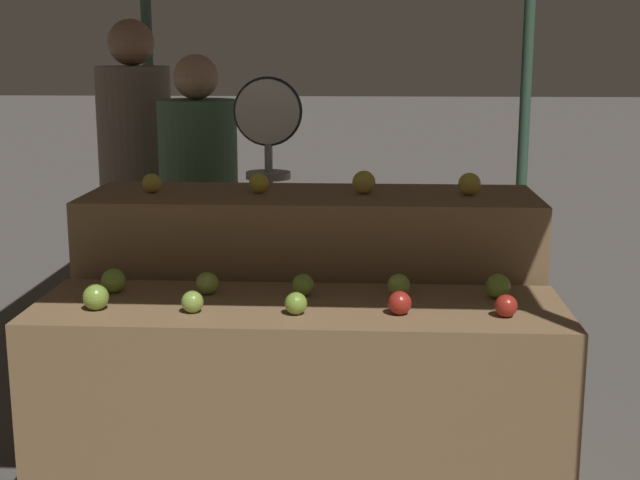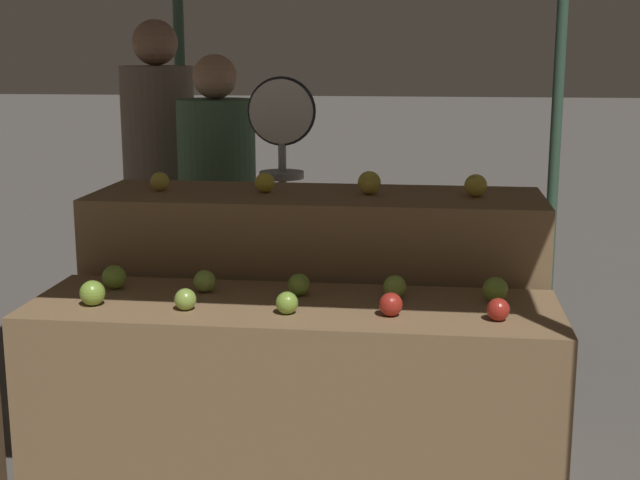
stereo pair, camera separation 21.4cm
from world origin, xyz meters
name	(u,v)px [view 2 (the right image)]	position (x,y,z in m)	size (l,w,h in m)	color
display_counter_front	(294,424)	(0.00, 0.00, 0.42)	(1.73, 0.55, 0.85)	olive
display_counter_back	(316,331)	(0.00, 0.60, 0.56)	(1.73, 0.55, 1.11)	olive
apple_front_0	(92,293)	(-0.64, -0.10, 0.89)	(0.08, 0.08, 0.08)	#84AD3D
apple_front_1	(185,299)	(-0.33, -0.12, 0.88)	(0.07, 0.07, 0.07)	#8EB247
apple_front_2	(286,303)	(0.00, -0.12, 0.88)	(0.07, 0.07, 0.07)	#84AD3D
apple_front_3	(391,304)	(0.32, -0.10, 0.88)	(0.07, 0.07, 0.07)	#AD281E
apple_front_4	(498,309)	(0.65, -0.11, 0.88)	(0.07, 0.07, 0.07)	#AD281E
apple_front_5	(114,277)	(-0.64, 0.11, 0.89)	(0.08, 0.08, 0.08)	#84AD3D
apple_front_6	(205,281)	(-0.32, 0.10, 0.88)	(0.08, 0.08, 0.08)	#8EB247
apple_front_7	(299,285)	(0.01, 0.10, 0.88)	(0.08, 0.08, 0.08)	#7AA338
apple_front_8	(395,287)	(0.33, 0.11, 0.88)	(0.08, 0.08, 0.08)	#8EB247
apple_front_9	(495,289)	(0.66, 0.10, 0.89)	(0.08, 0.08, 0.08)	#7AA338
apple_back_0	(160,181)	(-0.62, 0.59, 1.15)	(0.07, 0.07, 0.07)	gold
apple_back_1	(265,183)	(-0.20, 0.60, 1.15)	(0.08, 0.08, 0.08)	gold
apple_back_2	(369,183)	(0.20, 0.61, 1.16)	(0.09, 0.09, 0.09)	gold
apple_back_3	(476,186)	(0.61, 0.59, 1.16)	(0.09, 0.09, 0.09)	gold
produce_scale	(282,169)	(-0.22, 1.14, 1.13)	(0.31, 0.20, 1.54)	#99999E
person_vendor_at_scale	(218,198)	(-0.61, 1.49, 0.94)	(0.51, 0.51, 1.64)	#2D2D38
person_customer_left	(160,166)	(-1.01, 1.83, 1.05)	(0.44, 0.44, 1.81)	#2D2D38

